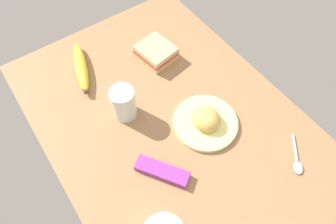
# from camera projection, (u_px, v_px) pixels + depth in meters

# --- Properties ---
(tabletop) EXTENTS (0.90, 0.64, 0.02)m
(tabletop) POSITION_uv_depth(u_px,v_px,m) (168.00, 120.00, 0.84)
(tabletop) COLOR #936D47
(tabletop) RESTS_ON ground
(plate_of_food) EXTENTS (0.18, 0.18, 0.05)m
(plate_of_food) POSITION_uv_depth(u_px,v_px,m) (206.00, 121.00, 0.81)
(plate_of_food) COLOR #EAE58C
(plate_of_food) RESTS_ON tabletop
(sandwich_main) EXTENTS (0.12, 0.11, 0.04)m
(sandwich_main) POSITION_uv_depth(u_px,v_px,m) (156.00, 52.00, 0.93)
(sandwich_main) COLOR #DBB77A
(sandwich_main) RESTS_ON tabletop
(glass_of_milk) EXTENTS (0.07, 0.07, 0.10)m
(glass_of_milk) POSITION_uv_depth(u_px,v_px,m) (124.00, 105.00, 0.80)
(glass_of_milk) COLOR silver
(glass_of_milk) RESTS_ON tabletop
(banana) EXTENTS (0.20, 0.10, 0.04)m
(banana) POSITION_uv_depth(u_px,v_px,m) (81.00, 67.00, 0.90)
(banana) COLOR yellow
(banana) RESTS_ON tabletop
(spoon) EXTENTS (0.09, 0.08, 0.01)m
(spoon) POSITION_uv_depth(u_px,v_px,m) (297.00, 160.00, 0.76)
(spoon) COLOR silver
(spoon) RESTS_ON tabletop
(snack_bar) EXTENTS (0.13, 0.11, 0.02)m
(snack_bar) POSITION_uv_depth(u_px,v_px,m) (162.00, 171.00, 0.74)
(snack_bar) COLOR purple
(snack_bar) RESTS_ON tabletop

